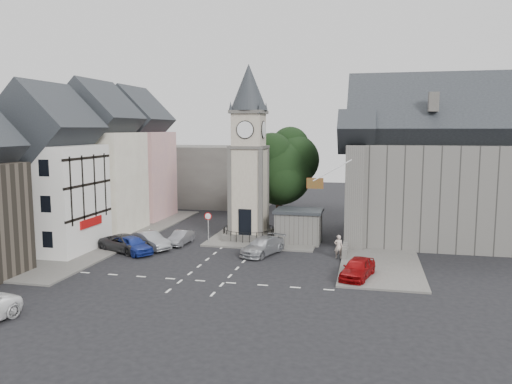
% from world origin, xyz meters
% --- Properties ---
extents(ground, '(120.00, 120.00, 0.00)m').
position_xyz_m(ground, '(0.00, 0.00, 0.00)').
color(ground, black).
rests_on(ground, ground).
extents(pavement_west, '(6.00, 30.00, 0.14)m').
position_xyz_m(pavement_west, '(-12.50, 6.00, 0.07)').
color(pavement_west, '#595651').
rests_on(pavement_west, ground).
extents(pavement_east, '(6.00, 26.00, 0.14)m').
position_xyz_m(pavement_east, '(12.00, 8.00, 0.07)').
color(pavement_east, '#595651').
rests_on(pavement_east, ground).
extents(central_island, '(10.00, 8.00, 0.16)m').
position_xyz_m(central_island, '(1.50, 8.00, 0.08)').
color(central_island, '#595651').
rests_on(central_island, ground).
extents(road_markings, '(20.00, 8.00, 0.01)m').
position_xyz_m(road_markings, '(0.00, -5.50, 0.01)').
color(road_markings, silver).
rests_on(road_markings, ground).
extents(clock_tower, '(4.86, 4.86, 16.25)m').
position_xyz_m(clock_tower, '(0.00, 7.99, 8.12)').
color(clock_tower, '#4C4944').
rests_on(clock_tower, ground).
extents(stone_shelter, '(4.30, 3.30, 3.08)m').
position_xyz_m(stone_shelter, '(4.80, 7.50, 1.55)').
color(stone_shelter, '#64615C').
rests_on(stone_shelter, ground).
extents(town_tree, '(7.20, 7.20, 10.80)m').
position_xyz_m(town_tree, '(2.00, 13.00, 6.97)').
color(town_tree, black).
rests_on(town_tree, ground).
extents(warning_sign_post, '(0.70, 0.19, 2.85)m').
position_xyz_m(warning_sign_post, '(-3.20, 5.43, 2.03)').
color(warning_sign_post, black).
rests_on(warning_sign_post, ground).
extents(terrace_pink, '(8.10, 7.60, 12.80)m').
position_xyz_m(terrace_pink, '(-15.50, 16.00, 6.58)').
color(terrace_pink, '#DCA397').
rests_on(terrace_pink, ground).
extents(terrace_cream, '(8.10, 7.60, 12.80)m').
position_xyz_m(terrace_cream, '(-15.50, 8.00, 6.58)').
color(terrace_cream, beige).
rests_on(terrace_cream, ground).
extents(terrace_tudor, '(8.10, 7.60, 12.00)m').
position_xyz_m(terrace_tudor, '(-15.50, 0.00, 6.19)').
color(terrace_tudor, silver).
rests_on(terrace_tudor, ground).
extents(backdrop_west, '(20.00, 10.00, 8.00)m').
position_xyz_m(backdrop_west, '(-12.00, 28.00, 4.00)').
color(backdrop_west, '#4C4944').
rests_on(backdrop_west, ground).
extents(east_building, '(14.40, 11.40, 12.60)m').
position_xyz_m(east_building, '(15.59, 11.00, 6.26)').
color(east_building, '#64615C').
rests_on(east_building, ground).
extents(east_boundary_wall, '(0.40, 16.00, 0.90)m').
position_xyz_m(east_boundary_wall, '(9.20, 10.00, 0.45)').
color(east_boundary_wall, '#64615C').
rests_on(east_boundary_wall, ground).
extents(flagpole, '(3.68, 0.10, 2.74)m').
position_xyz_m(flagpole, '(8.00, 4.00, 7.00)').
color(flagpole, white).
rests_on(flagpole, ground).
extents(car_west_blue, '(4.58, 3.89, 1.48)m').
position_xyz_m(car_west_blue, '(-8.18, 0.47, 0.74)').
color(car_west_blue, navy).
rests_on(car_west_blue, ground).
extents(car_west_silver, '(4.66, 3.65, 1.48)m').
position_xyz_m(car_west_silver, '(-7.50, 2.25, 0.74)').
color(car_west_silver, gray).
rests_on(car_west_silver, ground).
extents(car_west_grey, '(5.63, 4.14, 1.42)m').
position_xyz_m(car_west_grey, '(-9.06, 0.98, 0.71)').
color(car_west_grey, '#2F3032').
rests_on(car_west_grey, ground).
extents(car_island_silver, '(1.49, 3.78, 1.23)m').
position_xyz_m(car_island_silver, '(-5.50, 4.50, 0.61)').
color(car_island_silver, gray).
rests_on(car_island_silver, ground).
extents(car_island_east, '(3.57, 5.25, 1.41)m').
position_xyz_m(car_island_east, '(2.50, 2.56, 0.71)').
color(car_island_east, '#A1A4A9').
rests_on(car_island_east, ground).
extents(car_east_red, '(2.76, 4.62, 1.47)m').
position_xyz_m(car_east_red, '(10.35, -2.56, 0.74)').
color(car_east_red, '#8D0709').
rests_on(car_east_red, ground).
extents(pedestrian, '(0.73, 0.51, 1.92)m').
position_xyz_m(pedestrian, '(8.71, 2.66, 0.96)').
color(pedestrian, beige).
rests_on(pedestrian, ground).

